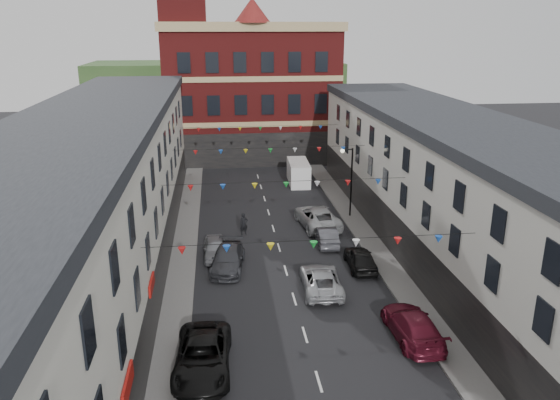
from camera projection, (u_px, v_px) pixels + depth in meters
name	position (u px, v px, depth m)	size (l,w,h in m)	color
ground	(294.00, 299.00, 32.63)	(160.00, 160.00, 0.00)	black
pavement_left	(179.00, 289.00, 33.73)	(1.80, 64.00, 0.15)	#605E5B
pavement_right	(395.00, 277.00, 35.26)	(1.80, 64.00, 0.15)	#605E5B
terrace_left	(85.00, 217.00, 30.64)	(8.40, 56.00, 10.70)	silver
terrace_right	(483.00, 210.00, 33.40)	(8.40, 56.00, 9.70)	beige
civic_building	(251.00, 90.00, 66.04)	(20.60, 13.30, 18.50)	maroon
clock_tower	(184.00, 32.00, 60.35)	(5.60, 5.60, 30.00)	maroon
distant_hill	(217.00, 94.00, 89.30)	(40.00, 14.00, 10.00)	#284721
street_lamp	(349.00, 173.00, 45.40)	(1.10, 0.36, 6.00)	black
car_left_c	(203.00, 356.00, 25.64)	(2.59, 5.61, 1.56)	black
car_left_d	(228.00, 259.00, 36.48)	(2.03, 5.00, 1.45)	#37383D
car_left_e	(215.00, 248.00, 38.35)	(1.61, 4.01, 1.36)	gray
car_right_c	(413.00, 325.00, 28.31)	(2.13, 5.24, 1.52)	maroon
car_right_d	(360.00, 259.00, 36.53)	(1.70, 4.22, 1.44)	black
car_right_e	(326.00, 236.00, 40.64)	(1.41, 4.04, 1.33)	#4B4C52
car_right_f	(317.00, 217.00, 44.20)	(2.74, 5.95, 1.65)	#A6A8AB
moving_car	(321.00, 280.00, 33.52)	(2.32, 5.03, 1.40)	#A9ABB0
white_van	(298.00, 173.00, 56.27)	(1.99, 5.17, 2.29)	white
pedestrian	(244.00, 224.00, 42.42)	(0.64, 0.42, 1.74)	black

